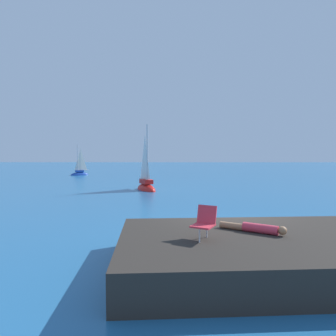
# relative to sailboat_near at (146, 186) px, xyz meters

# --- Properties ---
(ground_plane) EXTENTS (160.00, 160.00, 0.00)m
(ground_plane) POSITION_rel_sailboat_near_xyz_m (3.97, -13.04, -0.30)
(ground_plane) COLOR #236093
(shore_ledge) EXTENTS (7.67, 4.83, 0.84)m
(shore_ledge) POSITION_rel_sailboat_near_xyz_m (4.32, -15.95, 0.12)
(shore_ledge) COLOR #2D2823
(shore_ledge) RESTS_ON ground
(boulder_seaward) EXTENTS (1.07, 0.92, 0.65)m
(boulder_seaward) POSITION_rel_sailboat_near_xyz_m (1.51, -13.21, -0.30)
(boulder_seaward) COLOR #272A26
(boulder_seaward) RESTS_ON ground
(boulder_inland) EXTENTS (1.87, 2.00, 1.35)m
(boulder_inland) POSITION_rel_sailboat_near_xyz_m (4.72, -13.76, -0.30)
(boulder_inland) COLOR #2F2522
(boulder_inland) RESTS_ON ground
(sailboat_near) EXTENTS (2.16, 3.08, 5.59)m
(sailboat_near) POSITION_rel_sailboat_near_xyz_m (0.00, 0.00, 0.00)
(sailboat_near) COLOR red
(sailboat_near) RESTS_ON ground
(sailboat_far) EXTENTS (2.35, 1.92, 4.37)m
(sailboat_far) POSITION_rel_sailboat_near_xyz_m (-9.82, 15.29, -0.07)
(sailboat_far) COLOR #193D99
(sailboat_far) RESTS_ON ground
(person_sunbather) EXTENTS (1.56, 1.05, 0.25)m
(person_sunbather) POSITION_rel_sailboat_near_xyz_m (4.12, -15.62, 0.65)
(person_sunbather) COLOR #DB384C
(person_sunbather) RESTS_ON shore_ledge
(beach_chair) EXTENTS (0.70, 0.75, 0.80)m
(beach_chair) POSITION_rel_sailboat_near_xyz_m (2.72, -16.23, 0.98)
(beach_chair) COLOR #E03342
(beach_chair) RESTS_ON shore_ledge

